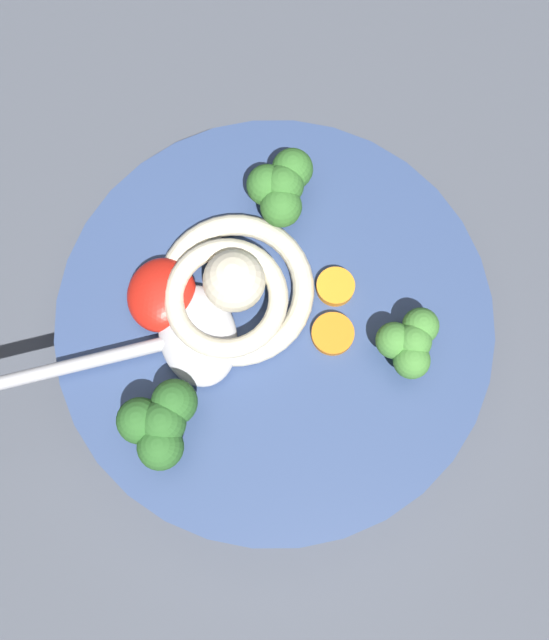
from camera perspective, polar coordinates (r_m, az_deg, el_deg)
table_slab at (r=52.93cm, az=-1.12°, el=-1.31°), size 93.74×93.74×3.37cm
soup_bowl at (r=47.91cm, az=0.00°, el=-0.88°), size 25.49×25.49×6.36cm
noodle_pile at (r=44.17cm, az=-3.07°, el=2.32°), size 10.00×9.80×4.02cm
soup_spoon at (r=44.19cm, az=-7.38°, el=-1.54°), size 8.90×17.36×1.60cm
chili_sauce_dollop at (r=44.78cm, az=-8.24°, el=2.00°), size 4.40×3.96×1.98cm
broccoli_floret_right at (r=41.88cm, az=-8.41°, el=-7.48°), size 4.90×4.22×3.88cm
broccoli_floret_left at (r=45.04cm, az=0.38°, el=9.74°), size 4.71×4.05×3.72cm
broccoli_floret_front at (r=43.23cm, az=9.88°, el=-1.61°), size 4.02×3.46×3.18cm
carrot_slice_extra_a at (r=45.22cm, az=4.48°, el=2.45°), size 2.23×2.23×0.69cm
carrot_slice_beside_chili at (r=44.56cm, az=4.28°, el=-1.02°), size 2.45×2.45×0.59cm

